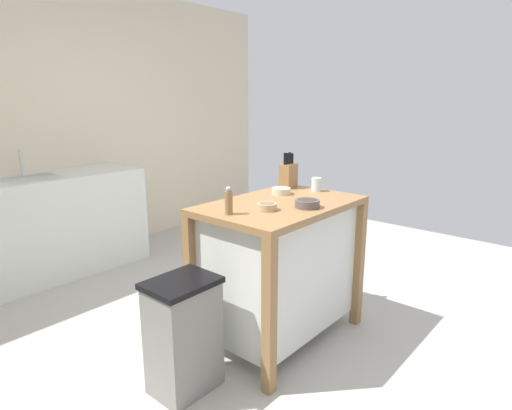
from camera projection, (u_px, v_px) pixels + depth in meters
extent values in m
plane|color=#ADA8A0|center=(263.00, 354.00, 2.64)|extent=(6.45, 6.45, 0.00)
cube|color=beige|center=(49.00, 124.00, 3.96)|extent=(5.45, 0.10, 2.60)
cube|color=olive|center=(281.00, 205.00, 2.64)|extent=(1.03, 0.67, 0.04)
cube|color=silver|center=(280.00, 267.00, 2.74)|extent=(0.93, 0.57, 0.77)
cube|color=olive|center=(269.00, 318.00, 2.20)|extent=(0.06, 0.06, 0.87)
cube|color=olive|center=(358.00, 264.00, 2.91)|extent=(0.06, 0.06, 0.87)
cube|color=olive|center=(191.00, 285.00, 2.59)|extent=(0.06, 0.06, 0.87)
cube|color=olive|center=(287.00, 245.00, 3.30)|extent=(0.06, 0.06, 0.87)
cube|color=olive|center=(288.00, 176.00, 3.05)|extent=(0.11, 0.09, 0.17)
cylinder|color=black|center=(285.00, 159.00, 2.99)|extent=(0.02, 0.02, 0.08)
cylinder|color=black|center=(287.00, 159.00, 3.01)|extent=(0.02, 0.02, 0.08)
cylinder|color=black|center=(290.00, 158.00, 3.03)|extent=(0.02, 0.02, 0.08)
cylinder|color=black|center=(292.00, 158.00, 3.06)|extent=(0.02, 0.02, 0.07)
cylinder|color=tan|center=(267.00, 207.00, 2.45)|extent=(0.11, 0.11, 0.04)
cylinder|color=brown|center=(267.00, 204.00, 2.44)|extent=(0.09, 0.09, 0.01)
cylinder|color=beige|center=(281.00, 191.00, 2.86)|extent=(0.12, 0.12, 0.04)
cylinder|color=gray|center=(281.00, 188.00, 2.85)|extent=(0.10, 0.10, 0.01)
cylinder|color=#564C47|center=(307.00, 204.00, 2.50)|extent=(0.15, 0.15, 0.05)
cylinder|color=#342D2A|center=(307.00, 200.00, 2.50)|extent=(0.12, 0.12, 0.01)
cylinder|color=silver|center=(316.00, 184.00, 2.94)|extent=(0.07, 0.07, 0.09)
cylinder|color=olive|center=(229.00, 203.00, 2.35)|extent=(0.04, 0.04, 0.13)
sphere|color=#99999E|center=(228.00, 189.00, 2.33)|extent=(0.03, 0.03, 0.03)
cube|color=slate|center=(184.00, 338.00, 2.27)|extent=(0.34, 0.26, 0.60)
cube|color=black|center=(181.00, 283.00, 2.19)|extent=(0.36, 0.28, 0.03)
cube|color=silver|center=(36.00, 229.00, 3.68)|extent=(1.85, 0.60, 0.89)
cube|color=silver|center=(31.00, 180.00, 3.57)|extent=(0.44, 0.36, 0.03)
cylinder|color=#B7BCC1|center=(21.00, 163.00, 3.64)|extent=(0.02, 0.02, 0.22)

